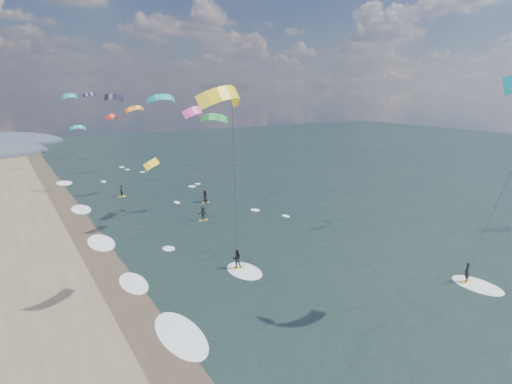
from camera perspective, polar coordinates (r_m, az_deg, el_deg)
ground at (r=30.02m, az=14.35°, el=-17.70°), size 260.00×260.00×0.00m
wet_sand_strip at (r=32.26m, az=-15.60°, el=-15.41°), size 3.00×240.00×0.00m
kitesurfer_near_b at (r=30.40m, az=-2.78°, el=4.47°), size 7.11×8.91×16.05m
far_kitesurfers at (r=55.96m, az=-8.92°, el=-1.46°), size 10.16×17.43×1.77m
bg_kite_field at (r=74.08m, az=-16.85°, el=10.35°), size 12.86×68.31×8.54m
shoreline_surf at (r=36.63m, az=-15.86°, el=-11.74°), size 2.40×79.40×0.11m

